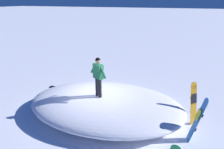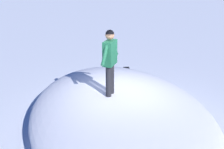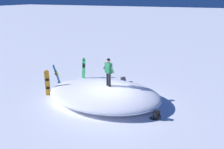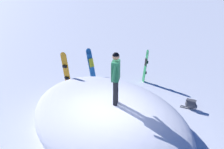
% 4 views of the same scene
% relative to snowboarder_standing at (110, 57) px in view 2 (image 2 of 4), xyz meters
% --- Properties ---
extents(ground, '(240.00, 240.00, 0.00)m').
position_rel_snowboarder_standing_xyz_m(ground, '(0.33, -0.28, -1.94)').
color(ground, white).
extents(snow_mound, '(7.09, 5.11, 0.94)m').
position_rel_snowboarder_standing_xyz_m(snow_mound, '(-0.19, -0.23, -1.47)').
color(snow_mound, white).
rests_on(snow_mound, ground).
extents(snowboarder_standing, '(0.93, 0.55, 1.67)m').
position_rel_snowboarder_standing_xyz_m(snowboarder_standing, '(0.00, 0.00, 0.00)').
color(snowboarder_standing, black).
rests_on(snowboarder_standing, snow_mound).
extents(backpack_far, '(0.59, 0.27, 0.48)m').
position_rel_snowboarder_standing_xyz_m(backpack_far, '(3.13, -0.99, -1.69)').
color(backpack_far, black).
rests_on(backpack_far, ground).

